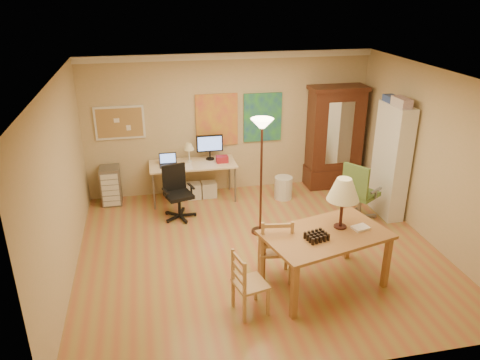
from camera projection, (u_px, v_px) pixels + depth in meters
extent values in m
plane|color=#AF653E|center=(259.00, 251.00, 7.29)|extent=(5.50, 5.50, 0.00)
cube|color=white|center=(229.00, 56.00, 8.48)|extent=(5.50, 0.08, 0.12)
cube|color=#AA8450|center=(120.00, 123.00, 8.55)|extent=(0.90, 0.04, 0.62)
cube|color=gold|center=(217.00, 120.00, 8.91)|extent=(0.80, 0.04, 1.00)
cube|color=#225A8A|center=(263.00, 117.00, 9.07)|extent=(0.75, 0.04, 0.95)
cube|color=brown|center=(326.00, 235.00, 6.18)|extent=(1.82, 1.35, 0.04)
cube|color=brown|center=(294.00, 292.00, 5.70)|extent=(0.09, 0.09, 0.77)
cube|color=brown|center=(387.00, 262.00, 6.30)|extent=(0.09, 0.09, 0.77)
cube|color=brown|center=(262.00, 259.00, 6.37)|extent=(0.09, 0.09, 0.77)
cube|color=brown|center=(348.00, 235.00, 6.98)|extent=(0.09, 0.09, 0.77)
cylinder|color=black|center=(340.00, 226.00, 6.32)|extent=(0.17, 0.17, 0.02)
cylinder|color=black|center=(341.00, 213.00, 6.24)|extent=(0.04, 0.04, 0.43)
cone|color=beige|center=(344.00, 189.00, 6.11)|extent=(0.43, 0.43, 0.30)
cube|color=white|center=(361.00, 228.00, 6.28)|extent=(0.25, 0.21, 0.03)
cube|color=black|center=(317.00, 236.00, 6.01)|extent=(0.35, 0.31, 0.09)
cube|color=tan|center=(275.00, 249.00, 6.47)|extent=(0.51, 0.49, 0.04)
cube|color=tan|center=(286.00, 256.00, 6.75)|extent=(0.05, 0.05, 0.44)
cube|color=tan|center=(259.00, 257.00, 6.73)|extent=(0.05, 0.05, 0.44)
cube|color=tan|center=(290.00, 271.00, 6.41)|extent=(0.05, 0.05, 0.44)
cube|color=tan|center=(262.00, 272.00, 6.38)|extent=(0.05, 0.05, 0.44)
cube|color=tan|center=(292.00, 239.00, 6.21)|extent=(0.05, 0.05, 0.51)
cube|color=tan|center=(263.00, 240.00, 6.19)|extent=(0.05, 0.05, 0.51)
cube|color=tan|center=(277.00, 236.00, 6.18)|extent=(0.39, 0.09, 0.05)
cube|color=tan|center=(250.00, 284.00, 5.81)|extent=(0.46, 0.47, 0.04)
cube|color=tan|center=(268.00, 302.00, 5.82)|extent=(0.04, 0.04, 0.39)
cube|color=tan|center=(256.00, 287.00, 6.10)|extent=(0.04, 0.04, 0.39)
cube|color=tan|center=(245.00, 309.00, 5.69)|extent=(0.04, 0.04, 0.39)
cube|color=tan|center=(233.00, 294.00, 5.98)|extent=(0.04, 0.04, 0.39)
cube|color=tan|center=(245.00, 279.00, 5.52)|extent=(0.04, 0.04, 0.45)
cube|color=tan|center=(233.00, 265.00, 5.81)|extent=(0.04, 0.04, 0.45)
cube|color=tan|center=(239.00, 269.00, 5.65)|extent=(0.10, 0.34, 0.05)
cylinder|color=#43231A|center=(260.00, 231.00, 7.85)|extent=(0.29, 0.29, 0.03)
cylinder|color=#43231A|center=(261.00, 180.00, 7.48)|extent=(0.04, 0.04, 1.84)
cone|color=#FFE0A5|center=(262.00, 123.00, 7.12)|extent=(0.36, 0.36, 0.15)
cube|color=beige|center=(193.00, 164.00, 8.78)|extent=(1.61, 0.71, 0.03)
cylinder|color=slate|center=(154.00, 192.00, 8.51)|extent=(0.04, 0.04, 0.71)
cylinder|color=slate|center=(235.00, 185.00, 8.79)|extent=(0.04, 0.04, 0.71)
cylinder|color=slate|center=(153.00, 179.00, 9.05)|extent=(0.04, 0.04, 0.71)
cylinder|color=slate|center=(229.00, 173.00, 9.33)|extent=(0.04, 0.04, 0.71)
cube|color=black|center=(168.00, 166.00, 8.64)|extent=(0.32, 0.22, 0.02)
cube|color=black|center=(168.00, 157.00, 8.74)|extent=(0.32, 0.06, 0.21)
cube|color=black|center=(210.00, 143.00, 8.85)|extent=(0.50, 0.04, 0.32)
cone|color=beige|center=(189.00, 147.00, 8.73)|extent=(0.20, 0.20, 0.12)
cube|color=white|center=(185.00, 167.00, 8.60)|extent=(0.25, 0.32, 0.01)
cube|color=maroon|center=(222.00, 159.00, 8.80)|extent=(0.22, 0.16, 0.12)
cube|color=white|center=(178.00, 192.00, 8.99)|extent=(0.28, 0.24, 0.30)
cube|color=white|center=(194.00, 191.00, 9.04)|extent=(0.28, 0.24, 0.30)
cube|color=silver|center=(209.00, 189.00, 9.10)|extent=(0.28, 0.24, 0.30)
cylinder|color=black|center=(179.00, 206.00, 8.24)|extent=(0.05, 0.05, 0.37)
cube|color=black|center=(179.00, 195.00, 8.16)|extent=(0.54, 0.53, 0.06)
cube|color=black|center=(174.00, 177.00, 8.22)|extent=(0.42, 0.16, 0.47)
cube|color=black|center=(165.00, 191.00, 8.01)|extent=(0.11, 0.27, 0.03)
cube|color=black|center=(191.00, 186.00, 8.21)|extent=(0.11, 0.27, 0.03)
cylinder|color=slate|center=(360.00, 206.00, 8.16)|extent=(0.06, 0.06, 0.42)
cube|color=#4F6A2F|center=(361.00, 194.00, 8.06)|extent=(0.68, 0.69, 0.07)
cube|color=#4F6A2F|center=(355.00, 181.00, 7.79)|extent=(0.31, 0.43, 0.54)
cube|color=slate|center=(376.00, 191.00, 7.83)|extent=(0.28, 0.21, 0.03)
cube|color=slate|center=(348.00, 182.00, 8.18)|extent=(0.28, 0.21, 0.03)
cube|color=slate|center=(111.00, 185.00, 8.76)|extent=(0.36, 0.41, 0.72)
cube|color=silver|center=(110.00, 190.00, 8.56)|extent=(0.31, 0.02, 0.61)
cube|color=#3E1B11|center=(334.00, 139.00, 9.31)|extent=(1.04, 0.47, 1.98)
cube|color=#3E1B11|center=(331.00, 175.00, 9.61)|extent=(1.08, 0.51, 0.40)
cube|color=white|center=(340.00, 133.00, 9.02)|extent=(0.52, 0.01, 1.23)
cube|color=#3E1B11|center=(339.00, 88.00, 8.91)|extent=(1.11, 0.53, 0.08)
cube|color=white|center=(391.00, 161.00, 8.13)|extent=(0.30, 0.80, 2.00)
cube|color=#993333|center=(389.00, 192.00, 8.19)|extent=(0.18, 0.40, 0.24)
cube|color=#334C99|center=(388.00, 121.00, 8.04)|extent=(0.18, 0.28, 0.20)
cylinder|color=silver|center=(283.00, 188.00, 9.01)|extent=(0.35, 0.35, 0.43)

